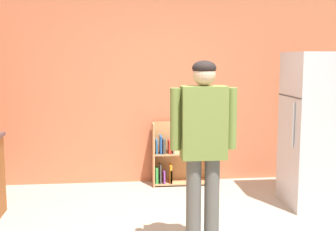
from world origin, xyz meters
TOP-DOWN VIEW (x-y plane):
  - back_wall at (0.00, 2.33)m, footprint 5.20×0.06m
  - refrigerator at (1.66, 1.15)m, footprint 0.73×0.68m
  - bookshelf at (0.16, 2.15)m, footprint 0.80×0.28m
  - standing_person at (0.11, 0.01)m, footprint 0.57×0.22m

SIDE VIEW (x-z plane):
  - bookshelf at x=0.16m, z-range -0.06..0.79m
  - refrigerator at x=1.66m, z-range 0.00..1.78m
  - standing_person at x=0.11m, z-range 0.17..1.86m
  - back_wall at x=0.00m, z-range 0.00..2.70m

